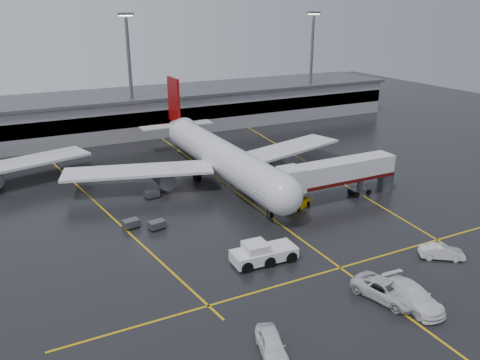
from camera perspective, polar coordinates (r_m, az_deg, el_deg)
name	(u,v)px	position (r m, az deg, el deg)	size (l,w,h in m)	color
ground	(246,199)	(70.65, 0.71, -2.31)	(220.00, 220.00, 0.00)	black
apron_line_centre	(246,199)	(70.65, 0.71, -2.31)	(0.25, 90.00, 0.02)	gold
apron_line_stop	(340,268)	(54.09, 11.75, -10.11)	(60.00, 0.25, 0.02)	gold
apron_line_left	(93,200)	(73.71, -16.96, -2.25)	(0.25, 70.00, 0.02)	gold
apron_line_right	(309,164)	(87.57, 8.14, 1.93)	(0.25, 70.00, 0.02)	gold
terminal	(148,111)	(112.39, -10.79, 8.04)	(122.00, 19.00, 8.60)	gray
light_mast_mid	(130,69)	(103.84, -12.89, 12.63)	(3.00, 1.20, 25.45)	#595B60
light_mast_right	(312,59)	(122.86, 8.45, 13.95)	(3.00, 1.20, 25.45)	#595B60
main_airliner	(218,155)	(77.48, -2.60, 2.99)	(48.80, 45.60, 14.10)	silver
jet_bridge	(339,174)	(70.72, 11.57, 0.69)	(19.90, 3.40, 6.05)	silver
pushback_tractor	(262,254)	(53.68, 2.64, -8.67)	(7.37, 3.41, 2.59)	silver
belt_loader	(299,203)	(68.31, 6.96, -2.74)	(4.01, 2.89, 2.34)	#D9A601
service_van_a	(386,290)	(49.56, 16.87, -12.36)	(3.09, 6.70, 1.86)	silver
service_van_b	(413,296)	(49.40, 19.79, -12.77)	(2.73, 6.72, 1.95)	white
service_van_c	(442,252)	(58.95, 22.70, -7.83)	(1.68, 4.81, 1.59)	silver
service_van_d	(272,345)	(41.30, 3.76, -18.83)	(2.02, 5.02, 1.71)	white
baggage_cart_a	(157,225)	(62.17, -9.79, -5.20)	(2.22, 1.67, 1.12)	#595B60
baggage_cart_b	(131,223)	(63.15, -12.75, -5.01)	(2.16, 1.57, 1.12)	#595B60
baggage_cart_c	(152,194)	(72.18, -10.35, -1.62)	(2.21, 1.65, 1.12)	#595B60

